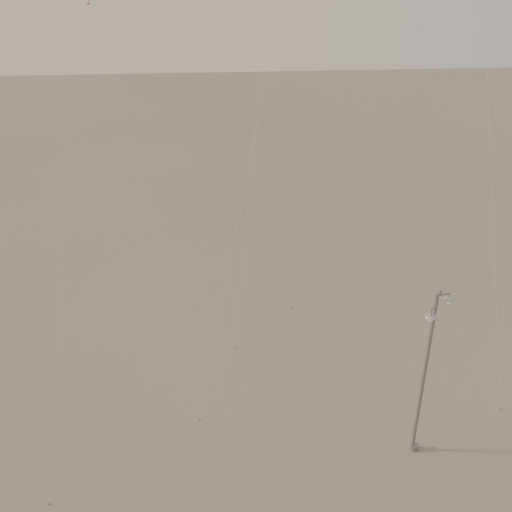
{
  "coord_description": "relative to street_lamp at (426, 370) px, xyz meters",
  "views": [
    {
      "loc": [
        -1.11,
        -24.18,
        25.22
      ],
      "look_at": [
        0.89,
        5.0,
        9.6
      ],
      "focal_mm": 50.0,
      "sensor_mm": 36.0,
      "label": 1
    }
  ],
  "objects": [
    {
      "name": "ground",
      "position": [
        -8.64,
        -1.95,
        -4.91
      ],
      "size": [
        160.0,
        160.0,
        0.0
      ],
      "primitive_type": "plane",
      "color": "gray",
      "rests_on": "ground"
    },
    {
      "name": "street_lamp",
      "position": [
        0.0,
        0.0,
        0.0
      ],
      "size": [
        1.43,
        1.05,
        9.2
      ],
      "color": "gray",
      "rests_on": "ground"
    },
    {
      "name": "kite_1",
      "position": [
        -7.11,
        3.15,
        13.94
      ],
      "size": [
        4.71,
        0.87,
        23.85
      ],
      "rotation": [
        0.0,
        0.0,
        -0.82
      ],
      "color": "#36312D",
      "rests_on": "ground"
    },
    {
      "name": "kite_4",
      "position": [
        3.92,
        9.37,
        14.26
      ],
      "size": [
        2.13,
        9.22,
        25.61
      ],
      "rotation": [
        0.0,
        0.0,
        2.04
      ],
      "color": "#36312D",
      "rests_on": "ground"
    },
    {
      "name": "kite_3",
      "position": [
        -15.25,
        3.17,
        12.44
      ],
      "size": [
        3.27,
        7.36,
        22.73
      ],
      "rotation": [
        0.0,
        0.0,
        -0.55
      ],
      "color": "maroon",
      "rests_on": "ground"
    }
  ]
}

